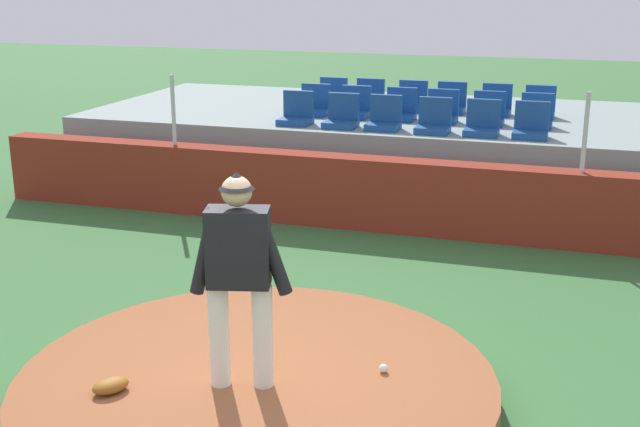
{
  "coord_description": "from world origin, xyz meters",
  "views": [
    {
      "loc": [
        2.34,
        -5.67,
        3.45
      ],
      "look_at": [
        0.0,
        1.75,
        1.15
      ],
      "focal_mm": 46.06,
      "sensor_mm": 36.0,
      "label": 1
    }
  ],
  "objects": [
    {
      "name": "stadium_chair_12",
      "position": [
        -1.73,
        7.92,
        1.36
      ],
      "size": [
        0.48,
        0.44,
        0.5
      ],
      "rotation": [
        0.0,
        0.0,
        3.14
      ],
      "color": "navy",
      "rests_on": "bleacher_platform"
    },
    {
      "name": "stadium_chair_0",
      "position": [
        -1.77,
        6.16,
        1.36
      ],
      "size": [
        0.48,
        0.44,
        0.5
      ],
      "rotation": [
        0.0,
        0.0,
        3.14
      ],
      "color": "navy",
      "rests_on": "bleacher_platform"
    },
    {
      "name": "stadium_chair_11",
      "position": [
        1.76,
        7.01,
        1.36
      ],
      "size": [
        0.48,
        0.44,
        0.5
      ],
      "rotation": [
        0.0,
        0.0,
        3.14
      ],
      "color": "navy",
      "rests_on": "bleacher_platform"
    },
    {
      "name": "stadium_chair_1",
      "position": [
        -1.03,
        6.12,
        1.36
      ],
      "size": [
        0.48,
        0.44,
        0.5
      ],
      "rotation": [
        0.0,
        0.0,
        3.14
      ],
      "color": "navy",
      "rests_on": "bleacher_platform"
    },
    {
      "name": "stadium_chair_3",
      "position": [
        0.36,
        6.11,
        1.36
      ],
      "size": [
        0.48,
        0.44,
        0.5
      ],
      "rotation": [
        0.0,
        0.0,
        3.14
      ],
      "color": "navy",
      "rests_on": "bleacher_platform"
    },
    {
      "name": "stadium_chair_4",
      "position": [
        1.06,
        6.13,
        1.36
      ],
      "size": [
        0.48,
        0.44,
        0.5
      ],
      "rotation": [
        0.0,
        0.0,
        3.14
      ],
      "color": "navy",
      "rests_on": "bleacher_platform"
    },
    {
      "name": "fielding_glove",
      "position": [
        -0.99,
        -0.61,
        0.31
      ],
      "size": [
        0.33,
        0.36,
        0.11
      ],
      "primitive_type": "ellipsoid",
      "rotation": [
        0.0,
        0.0,
        4.14
      ],
      "color": "brown",
      "rests_on": "pitchers_mound"
    },
    {
      "name": "stadium_chair_13",
      "position": [
        -1.07,
        7.96,
        1.36
      ],
      "size": [
        0.48,
        0.44,
        0.5
      ],
      "rotation": [
        0.0,
        0.0,
        3.14
      ],
      "color": "navy",
      "rests_on": "bleacher_platform"
    },
    {
      "name": "stadium_chair_15",
      "position": [
        0.33,
        7.95,
        1.36
      ],
      "size": [
        0.48,
        0.44,
        0.5
      ],
      "rotation": [
        0.0,
        0.0,
        3.14
      ],
      "color": "navy",
      "rests_on": "bleacher_platform"
    },
    {
      "name": "stadium_chair_10",
      "position": [
        1.05,
        7.01,
        1.36
      ],
      "size": [
        0.48,
        0.44,
        0.5
      ],
      "rotation": [
        0.0,
        0.0,
        3.14
      ],
      "color": "navy",
      "rests_on": "bleacher_platform"
    },
    {
      "name": "pitchers_mound",
      "position": [
        0.0,
        0.0,
        0.13
      ],
      "size": [
        3.98,
        3.98,
        0.25
      ],
      "primitive_type": "cylinder",
      "color": "brown",
      "rests_on": "ground_plane"
    },
    {
      "name": "stadium_chair_7",
      "position": [
        -1.07,
        7.0,
        1.36
      ],
      "size": [
        0.48,
        0.44,
        0.5
      ],
      "rotation": [
        0.0,
        0.0,
        3.14
      ],
      "color": "navy",
      "rests_on": "bleacher_platform"
    },
    {
      "name": "fence_post_left",
      "position": [
        -3.27,
        5.01,
        1.52
      ],
      "size": [
        0.06,
        0.06,
        1.02
      ],
      "primitive_type": "cylinder",
      "color": "silver",
      "rests_on": "brick_barrier"
    },
    {
      "name": "stadium_chair_14",
      "position": [
        -0.32,
        7.93,
        1.36
      ],
      "size": [
        0.48,
        0.44,
        0.5
      ],
      "rotation": [
        0.0,
        0.0,
        3.14
      ],
      "color": "navy",
      "rests_on": "bleacher_platform"
    },
    {
      "name": "pitcher",
      "position": [
        -0.05,
        -0.18,
        1.27
      ],
      "size": [
        0.81,
        0.37,
        1.76
      ],
      "rotation": [
        0.0,
        0.0,
        0.26
      ],
      "color": "white",
      "rests_on": "pitchers_mound"
    },
    {
      "name": "stadium_chair_8",
      "position": [
        -0.32,
        7.01,
        1.36
      ],
      "size": [
        0.48,
        0.44,
        0.5
      ],
      "rotation": [
        0.0,
        0.0,
        3.14
      ],
      "color": "navy",
      "rests_on": "bleacher_platform"
    },
    {
      "name": "brick_barrier",
      "position": [
        0.0,
        5.01,
        0.5
      ],
      "size": [
        12.07,
        0.4,
        1.01
      ],
      "primitive_type": "cube",
      "color": "maroon",
      "rests_on": "ground_plane"
    },
    {
      "name": "bleacher_platform",
      "position": [
        0.0,
        7.82,
        0.6
      ],
      "size": [
        11.18,
        4.44,
        1.2
      ],
      "primitive_type": "cube",
      "color": "gray",
      "rests_on": "ground_plane"
    },
    {
      "name": "stadium_chair_6",
      "position": [
        -1.76,
        7.02,
        1.36
      ],
      "size": [
        0.48,
        0.44,
        0.5
      ],
      "rotation": [
        0.0,
        0.0,
        3.14
      ],
      "color": "navy",
      "rests_on": "bleacher_platform"
    },
    {
      "name": "stadium_chair_5",
      "position": [
        1.74,
        6.14,
        1.36
      ],
      "size": [
        0.48,
        0.44,
        0.5
      ],
      "rotation": [
        0.0,
        0.0,
        3.14
      ],
      "color": "navy",
      "rests_on": "bleacher_platform"
    },
    {
      "name": "baseball",
      "position": [
        0.99,
        0.36,
        0.29
      ],
      "size": [
        0.07,
        0.07,
        0.07
      ],
      "primitive_type": "sphere",
      "color": "white",
      "rests_on": "pitchers_mound"
    },
    {
      "name": "stadium_chair_16",
      "position": [
        1.07,
        7.94,
        1.36
      ],
      "size": [
        0.48,
        0.44,
        0.5
      ],
      "rotation": [
        0.0,
        0.0,
        3.14
      ],
      "color": "navy",
      "rests_on": "bleacher_platform"
    },
    {
      "name": "stadium_chair_9",
      "position": [
        0.34,
        7.01,
        1.36
      ],
      "size": [
        0.48,
        0.44,
        0.5
      ],
      "rotation": [
        0.0,
        0.0,
        3.14
      ],
      "color": "navy",
      "rests_on": "bleacher_platform"
    },
    {
      "name": "stadium_chair_17",
      "position": [
        1.76,
        7.93,
        1.36
      ],
      "size": [
        0.48,
        0.44,
        0.5
      ],
      "rotation": [
        0.0,
        0.0,
        3.14
      ],
      "color": "navy",
      "rests_on": "bleacher_platform"
    },
    {
      "name": "ground_plane",
      "position": [
        0.0,
        0.0,
        0.0
      ],
      "size": [
        60.0,
        60.0,
        0.0
      ],
      "primitive_type": "plane",
      "color": "#346634"
    },
    {
      "name": "fence_post_right",
      "position": [
        2.47,
        5.01,
        1.52
      ],
      "size": [
        0.06,
        0.06,
        1.02
      ],
      "primitive_type": "cylinder",
      "color": "silver",
      "rests_on": "brick_barrier"
    },
    {
      "name": "stadium_chair_2",
      "position": [
        -0.38,
        6.13,
        1.36
      ],
      "size": [
        0.48,
        0.44,
        0.5
      ],
      "rotation": [
        0.0,
        0.0,
        3.14
      ],
      "color": "navy",
      "rests_on": "bleacher_platform"
    }
  ]
}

